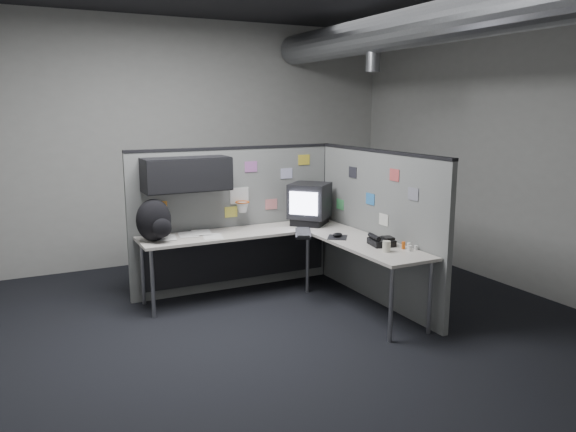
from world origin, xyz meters
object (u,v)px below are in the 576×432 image
desk (276,245)px  monitor (310,203)px  phone (381,241)px  backpack (154,221)px  keyboard (303,233)px

desk → monitor: size_ratio=3.93×
phone → desk: bearing=148.7°
monitor → backpack: 1.80m
desk → monitor: (0.57, 0.29, 0.36)m
desk → phone: 1.16m
desk → keyboard: size_ratio=4.85×
desk → backpack: size_ratio=5.34×
keyboard → phone: 0.88m
phone → backpack: bearing=170.2°
phone → backpack: backpack is taller
keyboard → phone: phone is taller
keyboard → phone: bearing=-76.0°
monitor → keyboard: size_ratio=1.24×
desk → phone: size_ratio=8.61×
monitor → phone: monitor is taller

